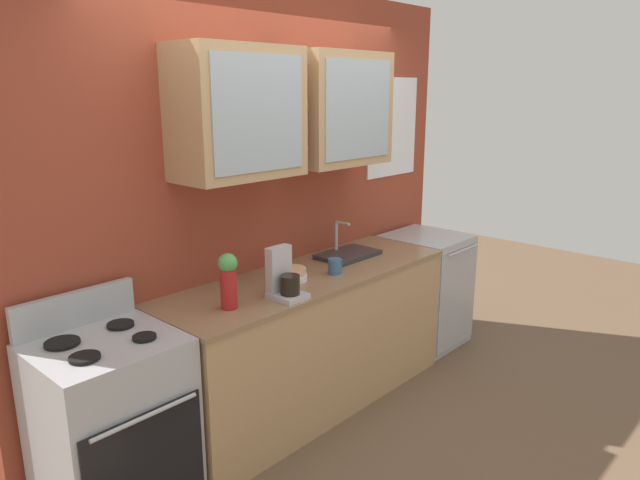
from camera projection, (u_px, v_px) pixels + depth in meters
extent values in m
plane|color=brown|center=(310.00, 401.00, 3.93)|extent=(10.00, 10.00, 0.00)
cube|color=#993D28|center=(268.00, 199.00, 3.84)|extent=(3.59, 0.10, 2.69)
cube|color=tan|center=(237.00, 113.00, 3.24)|extent=(0.75, 0.37, 0.73)
cube|color=#9EADB7|center=(260.00, 114.00, 3.12)|extent=(0.64, 0.01, 0.62)
cube|color=tan|center=(337.00, 109.00, 3.84)|extent=(0.75, 0.37, 0.73)
cube|color=#9EADB7|center=(359.00, 110.00, 3.72)|extent=(0.64, 0.01, 0.62)
cube|color=white|center=(392.00, 127.00, 4.63)|extent=(0.63, 0.01, 0.77)
cube|color=tan|center=(310.00, 341.00, 3.82)|extent=(2.10, 0.64, 0.88)
cube|color=#8C6B4C|center=(310.00, 276.00, 3.71)|extent=(2.12, 0.66, 0.03)
cube|color=#ADAFB5|center=(113.00, 428.00, 2.83)|extent=(0.65, 0.59, 0.91)
cube|color=black|center=(147.00, 467.00, 2.65)|extent=(0.60, 0.01, 0.54)
cylinder|color=#ADAFB5|center=(146.00, 416.00, 2.56)|extent=(0.52, 0.02, 0.02)
cube|color=#ADAFB5|center=(75.00, 309.00, 2.87)|extent=(0.62, 0.04, 0.18)
cylinder|color=black|center=(85.00, 357.00, 2.53)|extent=(0.13, 0.13, 0.02)
cylinder|color=black|center=(144.00, 337.00, 2.74)|extent=(0.11, 0.11, 0.02)
cylinder|color=black|center=(62.00, 343.00, 2.68)|extent=(0.16, 0.16, 0.02)
cylinder|color=black|center=(121.00, 325.00, 2.88)|extent=(0.13, 0.13, 0.02)
cube|color=#2D2D30|center=(348.00, 254.00, 4.08)|extent=(0.43, 0.28, 0.03)
cylinder|color=#ADAFB5|center=(336.00, 236.00, 4.13)|extent=(0.02, 0.02, 0.20)
cylinder|color=#ADAFB5|center=(343.00, 223.00, 4.06)|extent=(0.02, 0.12, 0.02)
cylinder|color=white|center=(292.00, 277.00, 3.58)|extent=(0.20, 0.20, 0.04)
cylinder|color=#E0AD7F|center=(292.00, 272.00, 3.57)|extent=(0.19, 0.19, 0.05)
cylinder|color=#B21E1E|center=(229.00, 289.00, 3.10)|extent=(0.09, 0.09, 0.22)
sphere|color=#4C994C|center=(228.00, 263.00, 3.06)|extent=(0.11, 0.11, 0.11)
cylinder|color=#38608C|center=(335.00, 266.00, 3.70)|extent=(0.08, 0.08, 0.10)
torus|color=#38608C|center=(340.00, 264.00, 3.73)|extent=(0.06, 0.01, 0.06)
cube|color=#ADAFB5|center=(424.00, 289.00, 4.79)|extent=(0.57, 0.61, 0.91)
cube|color=#ADAFB5|center=(457.00, 298.00, 4.58)|extent=(0.54, 0.01, 0.81)
cylinder|color=#ADAFB5|center=(463.00, 250.00, 4.47)|extent=(0.43, 0.02, 0.02)
cube|color=#B7B7BC|center=(288.00, 296.00, 3.27)|extent=(0.17, 0.20, 0.03)
cylinder|color=black|center=(290.00, 285.00, 3.24)|extent=(0.11, 0.11, 0.11)
cube|color=#B7B7BC|center=(279.00, 269.00, 3.28)|extent=(0.15, 0.06, 0.26)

